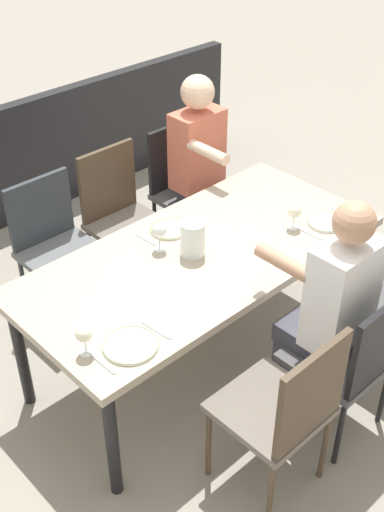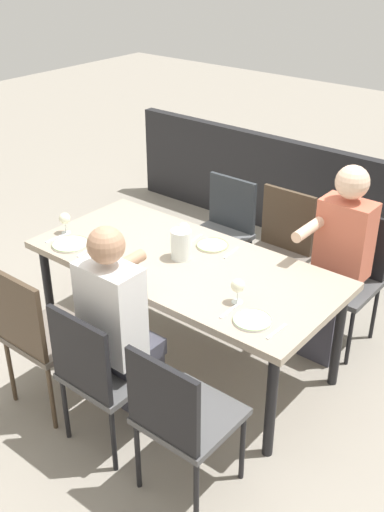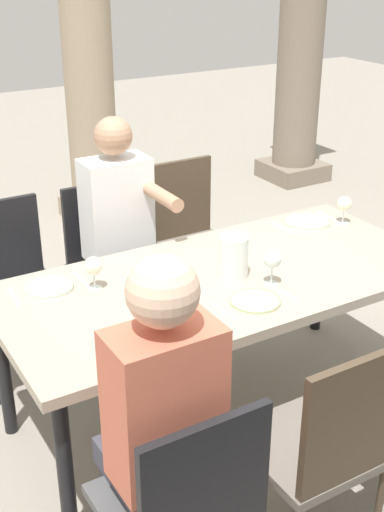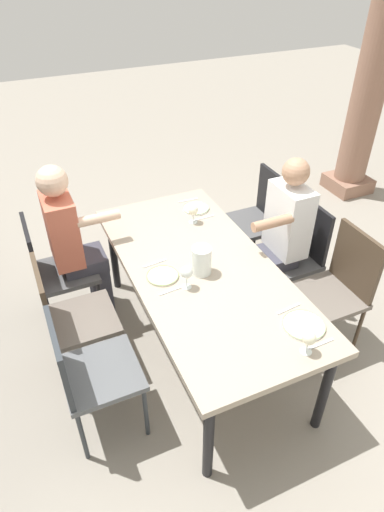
{
  "view_description": "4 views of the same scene",
  "coord_description": "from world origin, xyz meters",
  "px_view_note": "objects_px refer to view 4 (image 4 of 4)",
  "views": [
    {
      "loc": [
        1.93,
        1.98,
        2.68
      ],
      "look_at": [
        0.14,
        0.08,
        0.82
      ],
      "focal_mm": 45.62,
      "sensor_mm": 36.0,
      "label": 1
    },
    {
      "loc": [
        -2.12,
        2.54,
        2.58
      ],
      "look_at": [
        -0.1,
        0.05,
        0.83
      ],
      "focal_mm": 42.64,
      "sensor_mm": 36.0,
      "label": 2
    },
    {
      "loc": [
        -1.48,
        -2.24,
        2.09
      ],
      "look_at": [
        -0.14,
        0.02,
        0.86
      ],
      "focal_mm": 47.92,
      "sensor_mm": 36.0,
      "label": 3
    },
    {
      "loc": [
        2.05,
        -0.99,
        2.54
      ],
      "look_at": [
        -0.07,
        -0.04,
        0.8
      ],
      "focal_mm": 30.87,
      "sensor_mm": 36.0,
      "label": 4
    }
  ],
  "objects_px": {
    "dining_table": "(202,275)",
    "plate_2": "(304,325)",
    "water_pitcher": "(201,262)",
    "chair_east_north": "(338,285)",
    "plate_0": "(196,208)",
    "wine_glass_0": "(193,210)",
    "chair_west_south": "(53,267)",
    "diner_woman_green": "(279,237)",
    "diner_man_white": "(74,241)",
    "chair_east_south": "(86,371)",
    "wine_glass_2": "(309,338)",
    "stone_column_near": "(374,69)",
    "wine_glass_1": "(186,273)",
    "chair_mid_north": "(295,250)",
    "plate_1": "(163,276)",
    "chair_west_north": "(259,215)",
    "chair_mid_south": "(68,315)"
  },
  "relations": [
    {
      "from": "chair_west_north",
      "to": "water_pitcher",
      "type": "relative_size",
      "value": 4.76
    },
    {
      "from": "chair_west_south",
      "to": "chair_east_north",
      "type": "bearing_deg",
      "value": 59.3
    },
    {
      "from": "chair_west_north",
      "to": "chair_west_south",
      "type": "height_order",
      "value": "chair_west_south"
    },
    {
      "from": "chair_east_north",
      "to": "plate_1",
      "type": "bearing_deg",
      "value": -107.54
    },
    {
      "from": "chair_west_north",
      "to": "plate_2",
      "type": "height_order",
      "value": "chair_west_north"
    },
    {
      "from": "chair_west_north",
      "to": "chair_mid_south",
      "type": "relative_size",
      "value": 0.98
    },
    {
      "from": "diner_man_white",
      "to": "plate_2",
      "type": "bearing_deg",
      "value": 35.3
    },
    {
      "from": "plate_0",
      "to": "water_pitcher",
      "type": "distance_m",
      "value": 0.8
    },
    {
      "from": "plate_2",
      "to": "wine_glass_0",
      "type": "bearing_deg",
      "value": -174.34
    },
    {
      "from": "wine_glass_1",
      "to": "plate_2",
      "type": "relative_size",
      "value": 0.65
    },
    {
      "from": "dining_table",
      "to": "chair_west_north",
      "type": "relative_size",
      "value": 2.19
    },
    {
      "from": "chair_east_south",
      "to": "plate_0",
      "type": "relative_size",
      "value": 4.26
    },
    {
      "from": "dining_table",
      "to": "plate_0",
      "type": "xyz_separation_m",
      "value": [
        -0.7,
        0.28,
        0.07
      ]
    },
    {
      "from": "plate_2",
      "to": "plate_1",
      "type": "bearing_deg",
      "value": -142.14
    },
    {
      "from": "wine_glass_0",
      "to": "wine_glass_1",
      "type": "bearing_deg",
      "value": -27.35
    },
    {
      "from": "diner_woman_green",
      "to": "diner_man_white",
      "type": "height_order",
      "value": "diner_man_white"
    },
    {
      "from": "wine_glass_2",
      "to": "plate_2",
      "type": "bearing_deg",
      "value": 148.1
    },
    {
      "from": "wine_glass_0",
      "to": "plate_2",
      "type": "xyz_separation_m",
      "value": [
        1.25,
        0.12,
        -0.1
      ]
    },
    {
      "from": "chair_mid_north",
      "to": "plate_0",
      "type": "bearing_deg",
      "value": -132.28
    },
    {
      "from": "dining_table",
      "to": "chair_east_south",
      "type": "height_order",
      "value": "chair_east_south"
    },
    {
      "from": "chair_east_north",
      "to": "plate_2",
      "type": "height_order",
      "value": "chair_east_north"
    },
    {
      "from": "chair_east_south",
      "to": "wine_glass_0",
      "type": "height_order",
      "value": "chair_east_south"
    },
    {
      "from": "chair_east_south",
      "to": "diner_man_white",
      "type": "bearing_deg",
      "value": 170.32
    },
    {
      "from": "chair_east_south",
      "to": "water_pitcher",
      "type": "xyz_separation_m",
      "value": [
        -0.31,
        0.86,
        0.29
      ]
    },
    {
      "from": "chair_west_south",
      "to": "plate_0",
      "type": "relative_size",
      "value": 4.3
    },
    {
      "from": "chair_west_south",
      "to": "plate_2",
      "type": "distance_m",
      "value": 1.86
    },
    {
      "from": "plate_2",
      "to": "chair_west_north",
      "type": "bearing_deg",
      "value": 157.71
    },
    {
      "from": "chair_west_south",
      "to": "chair_mid_north",
      "type": "height_order",
      "value": "chair_west_south"
    },
    {
      "from": "water_pitcher",
      "to": "chair_east_north",
      "type": "bearing_deg",
      "value": 71.32
    },
    {
      "from": "chair_west_south",
      "to": "chair_east_north",
      "type": "height_order",
      "value": "chair_east_north"
    },
    {
      "from": "diner_man_white",
      "to": "stone_column_near",
      "type": "distance_m",
      "value": 3.51
    },
    {
      "from": "wine_glass_0",
      "to": "chair_east_south",
      "type": "bearing_deg",
      "value": -50.31
    },
    {
      "from": "water_pitcher",
      "to": "dining_table",
      "type": "bearing_deg",
      "value": 151.52
    },
    {
      "from": "diner_man_white",
      "to": "plate_1",
      "type": "xyz_separation_m",
      "value": [
        0.68,
        0.43,
        0.04
      ]
    },
    {
      "from": "plate_0",
      "to": "wine_glass_0",
      "type": "bearing_deg",
      "value": -30.55
    },
    {
      "from": "plate_0",
      "to": "diner_man_white",
      "type": "bearing_deg",
      "value": -90.03
    },
    {
      "from": "chair_east_south",
      "to": "wine_glass_2",
      "type": "height_order",
      "value": "chair_east_south"
    },
    {
      "from": "chair_west_south",
      "to": "chair_east_south",
      "type": "bearing_deg",
      "value": 0.22
    },
    {
      "from": "chair_mid_south",
      "to": "wine_glass_0",
      "type": "height_order",
      "value": "chair_mid_south"
    },
    {
      "from": "diner_man_white",
      "to": "plate_2",
      "type": "distance_m",
      "value": 1.73
    },
    {
      "from": "chair_mid_south",
      "to": "diner_man_white",
      "type": "height_order",
      "value": "diner_man_white"
    },
    {
      "from": "chair_west_north",
      "to": "chair_mid_north",
      "type": "relative_size",
      "value": 1.01
    },
    {
      "from": "chair_east_south",
      "to": "chair_mid_north",
      "type": "bearing_deg",
      "value": 105.72
    },
    {
      "from": "dining_table",
      "to": "chair_west_south",
      "type": "distance_m",
      "value": 1.14
    },
    {
      "from": "plate_0",
      "to": "dining_table",
      "type": "bearing_deg",
      "value": -21.57
    },
    {
      "from": "dining_table",
      "to": "plate_2",
      "type": "xyz_separation_m",
      "value": [
        0.71,
        0.3,
        0.07
      ]
    },
    {
      "from": "chair_mid_north",
      "to": "stone_column_near",
      "type": "xyz_separation_m",
      "value": [
        -1.36,
        1.76,
        0.86
      ]
    },
    {
      "from": "chair_mid_north",
      "to": "plate_0",
      "type": "height_order",
      "value": "chair_mid_north"
    },
    {
      "from": "stone_column_near",
      "to": "wine_glass_1",
      "type": "bearing_deg",
      "value": -59.64
    },
    {
      "from": "diner_man_white",
      "to": "water_pitcher",
      "type": "relative_size",
      "value": 6.89
    }
  ]
}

